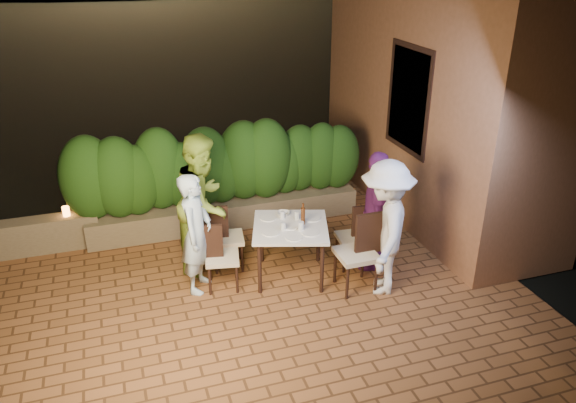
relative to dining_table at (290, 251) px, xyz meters
name	(u,v)px	position (x,y,z in m)	size (l,w,h in m)	color
ground	(251,309)	(-0.68, -0.55, -0.40)	(400.00, 400.00, 0.00)	black
terrace_floor	(242,291)	(-0.68, -0.05, -0.45)	(7.00, 6.00, 0.15)	brown
building_wall	(442,55)	(2.92, 1.45, 2.12)	(1.60, 5.00, 5.00)	#965D3B
window_pane	(410,99)	(2.14, 0.95, 1.62)	(0.08, 1.00, 1.40)	black
window_frame	(410,99)	(2.13, 0.95, 1.62)	(0.06, 1.15, 1.55)	black
planter	(226,213)	(-0.48, 1.75, -0.17)	(4.20, 0.55, 0.40)	brown
hedge	(224,168)	(-0.48, 1.75, 0.57)	(4.00, 0.70, 1.10)	#1D4312
parapet	(18,238)	(-3.48, 1.75, -0.12)	(2.20, 0.30, 0.50)	brown
hill	(130,24)	(1.32, 59.45, -4.38)	(52.00, 40.00, 22.00)	black
dining_table	(290,251)	(0.00, 0.00, 0.00)	(0.95, 0.95, 0.75)	white
plate_nw	(271,233)	(-0.30, -0.11, 0.38)	(0.22, 0.22, 0.01)	white
plate_sw	(268,218)	(-0.21, 0.29, 0.38)	(0.21, 0.21, 0.01)	white
plate_ne	(310,233)	(0.17, -0.26, 0.38)	(0.23, 0.23, 0.01)	white
plate_se	(311,218)	(0.33, 0.12, 0.38)	(0.24, 0.24, 0.01)	white
plate_centre	(290,226)	(-0.01, -0.01, 0.38)	(0.25, 0.25, 0.01)	white
plate_front	(294,237)	(-0.06, -0.32, 0.38)	(0.21, 0.21, 0.01)	white
glass_nw	(283,226)	(-0.12, -0.08, 0.43)	(0.06, 0.06, 0.11)	silver
glass_sw	(283,215)	(-0.03, 0.23, 0.43)	(0.06, 0.06, 0.10)	silver
glass_ne	(301,226)	(0.09, -0.17, 0.44)	(0.07, 0.07, 0.12)	silver
glass_se	(297,215)	(0.14, 0.15, 0.43)	(0.07, 0.07, 0.11)	silver
beer_bottle	(303,214)	(0.17, 0.00, 0.52)	(0.06, 0.06, 0.29)	#47210B
bowl	(284,213)	(0.01, 0.33, 0.40)	(0.17, 0.17, 0.04)	white
chair_left_front	(222,256)	(-0.90, 0.03, 0.07)	(0.41, 0.41, 0.90)	black
chair_left_back	(227,237)	(-0.73, 0.50, 0.08)	(0.42, 0.42, 0.92)	black
chair_right_front	(356,252)	(0.70, -0.52, 0.14)	(0.48, 0.48, 1.04)	black
chair_right_back	(353,236)	(0.89, 0.01, 0.07)	(0.41, 0.41, 0.88)	black
diner_blue	(196,233)	(-1.19, 0.10, 0.41)	(0.57, 0.38, 1.57)	#BFE0F6
diner_green	(204,202)	(-0.99, 0.65, 0.57)	(0.91, 0.71, 1.88)	#9EC53D
diner_white	(385,228)	(1.01, -0.65, 0.50)	(1.13, 0.65, 1.74)	white
diner_purple	(376,210)	(1.17, -0.08, 0.45)	(0.97, 0.40, 1.66)	#6B256F
parapet_lamp	(66,211)	(-2.79, 1.75, 0.20)	(0.10, 0.10, 0.14)	orange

